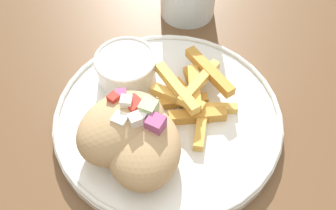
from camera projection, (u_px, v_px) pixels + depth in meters
The scene contains 6 objects.
table at pixel (143, 165), 0.51m from camera, with size 1.39×1.39×0.76m.
plate at pixel (168, 117), 0.47m from camera, with size 0.27×0.27×0.02m.
pita_sandwich_near at pixel (143, 145), 0.41m from camera, with size 0.13×0.12×0.06m.
pita_sandwich_far at pixel (122, 128), 0.42m from camera, with size 0.12×0.10×0.07m.
fries_pile at pixel (194, 96), 0.46m from camera, with size 0.11×0.11×0.03m.
sauce_ramekin at pixel (126, 66), 0.48m from camera, with size 0.08×0.08×0.04m.
Camera 1 is at (-0.19, -0.16, 1.15)m, focal length 42.00 mm.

